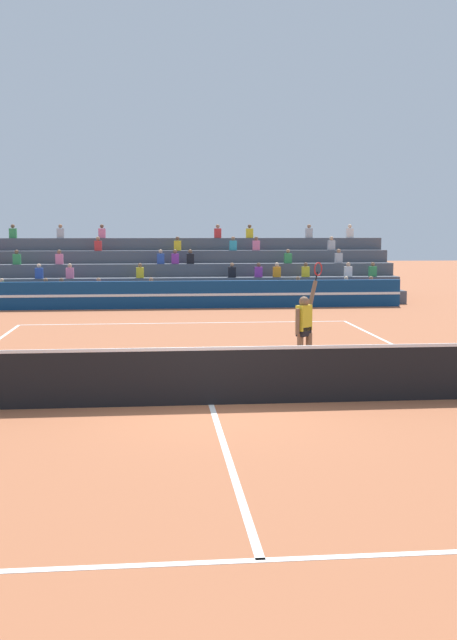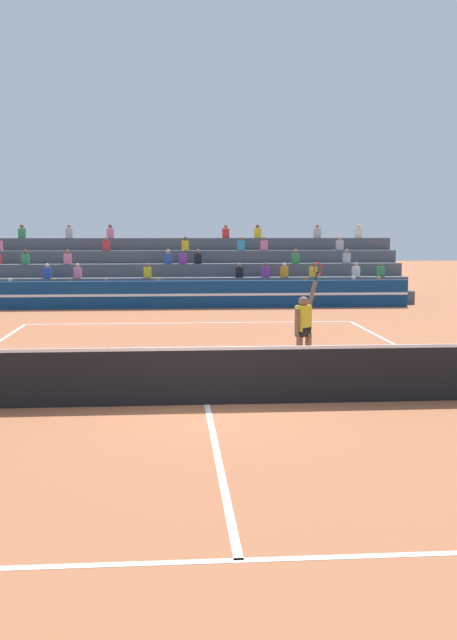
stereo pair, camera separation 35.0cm
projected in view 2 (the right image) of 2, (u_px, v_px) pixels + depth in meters
name	position (u px, v px, depth m)	size (l,w,h in m)	color
ground_plane	(207.00, 405.00, 13.53)	(120.00, 120.00, 0.00)	#AD603D
court_lines	(207.00, 405.00, 13.53)	(11.10, 23.90, 0.01)	white
tennis_net	(207.00, 375.00, 13.46)	(12.00, 0.10, 1.10)	#2D6B38
sponsor_banner_wall	(187.00, 295.00, 29.95)	(18.00, 0.26, 1.10)	navy
bleacher_stand	(185.00, 277.00, 33.66)	(19.22, 4.75, 3.38)	#4C515B
tennis_player	(304.00, 329.00, 16.27)	(0.78, 0.74, 2.48)	brown
tennis_ball	(182.00, 356.00, 18.46)	(0.07, 0.07, 0.07)	#C6DB33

